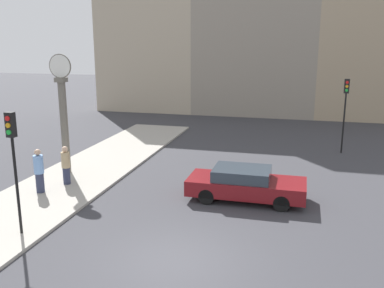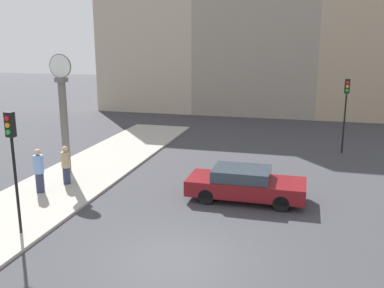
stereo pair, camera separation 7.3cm
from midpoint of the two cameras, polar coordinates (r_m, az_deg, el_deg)
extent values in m
plane|color=#38383D|center=(12.50, -2.66, -15.42)|extent=(120.00, 120.00, 0.00)
cube|color=#A39E93|center=(21.73, -12.54, -2.73)|extent=(3.98, 20.16, 0.11)
cube|color=#B7A88E|center=(38.81, -5.57, 14.97)|extent=(8.53, 5.00, 13.96)
cube|color=gray|center=(36.76, 8.62, 17.23)|extent=(9.87, 5.00, 16.87)
cube|color=maroon|center=(16.79, 7.12, -5.63)|extent=(4.51, 1.82, 0.59)
cube|color=#2D3842|center=(16.65, 6.55, -3.93)|extent=(2.17, 1.64, 0.43)
cylinder|color=black|center=(17.52, 12.01, -5.87)|extent=(0.60, 0.22, 0.60)
cylinder|color=black|center=(16.02, 11.72, -7.75)|extent=(0.60, 0.22, 0.60)
cylinder|color=black|center=(17.83, 2.96, -5.23)|extent=(0.60, 0.22, 0.60)
cylinder|color=black|center=(16.36, 1.82, -7.00)|extent=(0.60, 0.22, 0.60)
cylinder|color=black|center=(14.38, -22.44, -5.23)|extent=(0.09, 0.09, 3.13)
cube|color=black|center=(13.91, -23.17, 2.38)|extent=(0.26, 0.20, 0.76)
cylinder|color=red|center=(13.78, -23.55, 3.14)|extent=(0.15, 0.04, 0.15)
cylinder|color=orange|center=(13.81, -23.47, 2.29)|extent=(0.15, 0.04, 0.15)
cylinder|color=green|center=(13.85, -23.39, 1.44)|extent=(0.15, 0.04, 0.15)
cylinder|color=black|center=(24.69, 19.48, 2.58)|extent=(0.09, 0.09, 3.31)
cube|color=black|center=(24.41, 19.86, 7.27)|extent=(0.26, 0.20, 0.76)
cylinder|color=red|center=(24.27, 19.92, 7.73)|extent=(0.15, 0.04, 0.15)
cylinder|color=orange|center=(24.29, 19.88, 7.24)|extent=(0.15, 0.04, 0.15)
cylinder|color=green|center=(24.31, 19.84, 6.75)|extent=(0.15, 0.04, 0.15)
cylinder|color=#666056|center=(20.23, -16.73, 2.03)|extent=(0.34, 0.34, 4.17)
cube|color=#666056|center=(19.92, -17.17, 8.19)|extent=(0.44, 0.44, 0.20)
cylinder|color=#666056|center=(19.88, -17.29, 9.89)|extent=(1.06, 0.04, 1.06)
cylinder|color=white|center=(19.88, -17.29, 9.89)|extent=(0.98, 0.06, 0.98)
cylinder|color=#2D334C|center=(18.99, -16.48, -4.07)|extent=(0.30, 0.30, 0.72)
cylinder|color=tan|center=(18.80, -16.62, -2.04)|extent=(0.36, 0.36, 0.67)
sphere|color=tan|center=(18.68, -16.72, -0.68)|extent=(0.25, 0.25, 0.25)
cylinder|color=#2D334C|center=(18.29, -19.71, -4.88)|extent=(0.33, 0.33, 0.80)
cylinder|color=#729ED8|center=(18.07, -19.90, -2.57)|extent=(0.38, 0.38, 0.74)
sphere|color=tan|center=(17.94, -20.03, -1.05)|extent=(0.25, 0.25, 0.25)
camera|label=1|loc=(0.04, -90.11, -0.03)|focal=40.00mm
camera|label=2|loc=(0.04, 89.89, 0.03)|focal=40.00mm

